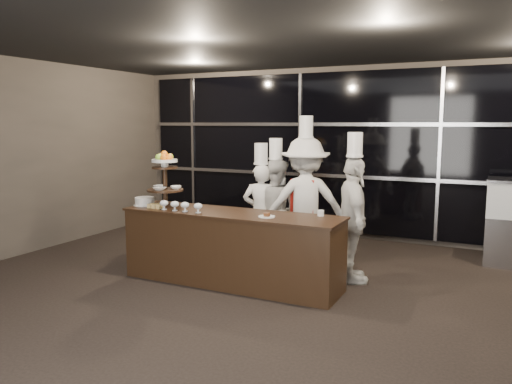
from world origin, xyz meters
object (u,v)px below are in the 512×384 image
at_px(layer_cake, 145,201).
at_px(chef_a, 261,211).
at_px(chef_b, 275,209).
at_px(buffet_counter, 231,248).
at_px(chef_c, 305,202).
at_px(display_stand, 165,175).
at_px(chef_d, 353,218).

relative_size(layer_cake, chef_a, 0.17).
height_order(chef_a, chef_b, chef_b).
xyz_separation_m(chef_a, chef_b, (0.17, 0.15, 0.01)).
bearing_deg(layer_cake, chef_b, 43.25).
relative_size(buffet_counter, layer_cake, 9.47).
height_order(buffet_counter, chef_c, chef_c).
relative_size(display_stand, chef_d, 0.39).
distance_m(buffet_counter, chef_c, 1.35).
height_order(buffet_counter, display_stand, display_stand).
bearing_deg(chef_d, display_stand, -162.41).
relative_size(display_stand, chef_a, 0.43).
bearing_deg(chef_a, chef_c, 4.97).
bearing_deg(chef_c, chef_b, 169.68).
xyz_separation_m(display_stand, chef_b, (1.06, 1.24, -0.57)).
relative_size(layer_cake, chef_d, 0.16).
xyz_separation_m(display_stand, chef_c, (1.55, 1.15, -0.42)).
distance_m(layer_cake, chef_a, 1.67).
bearing_deg(chef_c, display_stand, -143.58).
bearing_deg(buffet_counter, chef_c, 64.22).
bearing_deg(chef_b, chef_a, -138.53).
xyz_separation_m(buffet_counter, chef_c, (0.55, 1.15, 0.45)).
height_order(layer_cake, chef_a, chef_a).
bearing_deg(buffet_counter, display_stand, -179.99).
bearing_deg(chef_a, chef_b, 41.47).
xyz_separation_m(display_stand, chef_d, (2.35, 0.75, -0.51)).
xyz_separation_m(chef_c, chef_d, (0.80, -0.40, -0.10)).
height_order(layer_cake, chef_d, chef_d).
relative_size(chef_a, chef_c, 0.82).
bearing_deg(chef_d, chef_b, 159.19).
distance_m(layer_cake, chef_c, 2.21).
relative_size(buffet_counter, chef_d, 1.48).
relative_size(chef_c, chef_d, 1.11).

